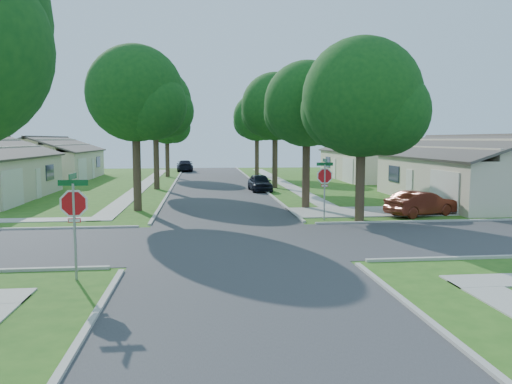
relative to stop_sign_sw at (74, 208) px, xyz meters
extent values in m
plane|color=#2D5E19|center=(4.70, 4.70, -2.03)|extent=(100.00, 100.00, 0.00)
cube|color=#333335|center=(4.70, 4.70, -2.03)|extent=(7.00, 100.00, 0.02)
cube|color=#9E9B91|center=(10.80, 30.70, -2.01)|extent=(1.20, 40.00, 0.04)
cube|color=#9E9B91|center=(-1.40, 30.70, -2.01)|extent=(1.20, 40.00, 0.04)
cube|color=#9E9B91|center=(12.60, 11.80, -2.01)|extent=(8.80, 3.60, 0.05)
cube|color=gray|center=(0.00, 0.00, -0.68)|extent=(0.06, 0.06, 2.70)
cylinder|color=white|center=(0.00, 0.00, 0.12)|extent=(1.05, 0.02, 1.05)
cylinder|color=red|center=(0.00, 0.00, 0.12)|extent=(0.90, 0.03, 0.90)
cube|color=red|center=(0.00, 0.00, -0.35)|extent=(0.34, 0.03, 0.12)
cube|color=white|center=(0.00, 0.00, -0.35)|extent=(0.30, 0.03, 0.08)
cube|color=#0C5426|center=(0.00, 0.00, 0.69)|extent=(0.80, 0.02, 0.16)
cube|color=#0C5426|center=(0.00, 0.00, 0.87)|extent=(0.02, 0.80, 0.16)
cube|color=gray|center=(9.40, 9.40, -0.68)|extent=(0.06, 0.06, 2.70)
cylinder|color=white|center=(9.40, 9.40, 0.12)|extent=(1.05, 0.02, 1.05)
cylinder|color=red|center=(9.40, 9.40, 0.12)|extent=(0.90, 0.03, 0.90)
cube|color=red|center=(9.40, 9.40, -0.35)|extent=(0.34, 0.03, 0.12)
cube|color=white|center=(9.40, 9.40, -0.35)|extent=(0.30, 0.03, 0.08)
cube|color=#0C5426|center=(9.40, 9.40, 0.69)|extent=(0.80, 0.02, 0.16)
cube|color=#0C5426|center=(9.40, 9.40, 0.87)|extent=(0.02, 0.80, 0.16)
cylinder|color=#38281C|center=(9.40, 13.70, -0.05)|extent=(0.44, 0.44, 3.95)
sphere|color=#104114|center=(9.40, 13.70, 3.85)|extent=(4.80, 4.80, 4.80)
sphere|color=#104114|center=(10.24, 13.22, 3.25)|extent=(3.46, 3.46, 3.46)
sphere|color=#104114|center=(8.68, 14.30, 3.37)|extent=(3.26, 3.26, 3.26)
cylinder|color=#38281C|center=(9.40, 25.70, 0.12)|extent=(0.44, 0.44, 4.30)
sphere|color=#104114|center=(9.40, 25.70, 4.48)|extent=(5.40, 5.40, 5.40)
sphere|color=#104114|center=(10.35, 25.16, 3.81)|extent=(3.89, 3.89, 3.89)
sphere|color=#104114|center=(8.59, 26.38, 3.94)|extent=(3.67, 3.67, 3.67)
cylinder|color=#38281C|center=(9.40, 38.70, 0.07)|extent=(0.44, 0.44, 4.20)
sphere|color=#104114|center=(9.40, 38.70, 4.19)|extent=(5.00, 5.00, 5.00)
sphere|color=#104114|center=(10.28, 38.20, 3.57)|extent=(3.60, 3.60, 3.60)
sphere|color=#104114|center=(8.65, 39.33, 3.69)|extent=(3.40, 3.40, 3.40)
cylinder|color=#38281C|center=(0.00, 13.70, 0.09)|extent=(0.44, 0.44, 4.25)
sphere|color=#104114|center=(0.00, 13.70, 4.34)|extent=(5.20, 5.20, 5.20)
sphere|color=#104114|center=(0.91, 13.18, 3.69)|extent=(3.74, 3.74, 3.74)
sphere|color=#104114|center=(-0.78, 14.35, 3.82)|extent=(3.54, 3.54, 3.54)
cylinder|color=#38281C|center=(0.00, 25.70, 0.19)|extent=(0.44, 0.44, 4.44)
sphere|color=#104114|center=(0.00, 25.70, 4.73)|extent=(5.60, 5.60, 5.60)
sphere|color=#104114|center=(0.98, 25.14, 4.03)|extent=(4.03, 4.03, 4.03)
sphere|color=#104114|center=(-0.84, 26.40, 4.17)|extent=(3.81, 3.81, 3.81)
cylinder|color=#38281C|center=(0.00, 38.70, -0.08)|extent=(0.44, 0.44, 3.90)
sphere|color=#104114|center=(0.00, 38.70, 3.70)|extent=(4.60, 4.60, 4.60)
sphere|color=#104114|center=(0.80, 38.24, 3.13)|extent=(3.31, 3.31, 3.31)
sphere|color=#104114|center=(-0.69, 39.28, 3.24)|extent=(3.13, 3.13, 3.13)
cylinder|color=#38281C|center=(11.00, 8.90, -0.26)|extent=(0.44, 0.44, 3.54)
sphere|color=#104114|center=(11.00, 8.90, 3.83)|extent=(5.60, 5.60, 5.60)
sphere|color=#104114|center=(11.98, 8.34, 3.13)|extent=(4.03, 4.03, 4.03)
sphere|color=#104114|center=(10.16, 9.60, 3.27)|extent=(3.81, 3.81, 3.81)
cube|color=beige|center=(20.70, 15.70, -0.63)|extent=(8.00, 13.00, 2.80)
cube|color=#433D39|center=(22.70, 15.70, 1.42)|extent=(4.42, 13.60, 1.56)
cube|color=#433D39|center=(18.70, 15.70, 1.42)|extent=(4.42, 13.60, 1.56)
cube|color=silver|center=(16.67, 11.80, -0.93)|extent=(0.06, 3.20, 2.20)
cube|color=silver|center=(16.67, 16.35, -1.03)|extent=(0.06, 0.90, 2.00)
cube|color=#1E2633|center=(16.67, 18.95, -0.48)|extent=(0.06, 1.80, 1.10)
cube|color=beige|center=(20.70, 33.70, -0.63)|extent=(8.00, 13.00, 2.80)
cube|color=#433D39|center=(22.70, 33.70, 1.42)|extent=(4.42, 13.60, 1.56)
cube|color=#433D39|center=(18.70, 33.70, 1.42)|extent=(4.42, 13.60, 1.56)
cube|color=silver|center=(16.67, 29.80, -0.93)|extent=(0.06, 3.20, 2.20)
cube|color=silver|center=(16.67, 34.35, -1.03)|extent=(0.06, 0.90, 2.00)
cube|color=#1E2633|center=(16.67, 36.95, -0.48)|extent=(0.06, 1.80, 1.10)
cube|color=#433D39|center=(-9.30, 19.70, 1.42)|extent=(4.42, 13.60, 1.56)
cube|color=silver|center=(-7.27, 15.80, -0.93)|extent=(0.06, 3.20, 2.20)
cube|color=silver|center=(-7.27, 20.35, -1.03)|extent=(0.06, 0.90, 2.00)
cube|color=#1E2633|center=(-7.27, 22.95, -0.48)|extent=(0.06, 1.80, 1.10)
cube|color=beige|center=(-11.30, 36.70, -0.63)|extent=(8.00, 13.00, 2.80)
cube|color=#433D39|center=(-9.30, 36.70, 1.42)|extent=(4.42, 13.60, 1.56)
cube|color=#433D39|center=(-13.30, 36.70, 1.42)|extent=(4.42, 13.60, 1.56)
cube|color=silver|center=(-7.27, 32.80, -0.93)|extent=(0.06, 3.20, 2.20)
cube|color=silver|center=(-7.27, 37.35, -1.03)|extent=(0.06, 0.90, 2.00)
cube|color=#1E2633|center=(-7.27, 39.95, -0.48)|extent=(0.06, 1.80, 1.10)
imported|color=#511B10|center=(14.68, 10.20, -1.39)|extent=(4.11, 2.67, 1.28)
imported|color=black|center=(7.90, 23.34, -1.39)|extent=(1.71, 3.86, 1.29)
imported|color=black|center=(1.50, 47.59, -1.34)|extent=(2.17, 4.82, 1.37)
camera|label=1|loc=(3.49, -14.02, 1.87)|focal=35.00mm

